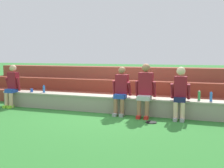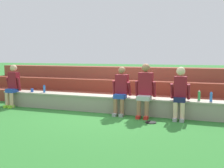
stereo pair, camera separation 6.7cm
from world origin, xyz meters
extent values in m
plane|color=#2D752D|center=(0.00, 0.00, 0.00)|extent=(80.00, 80.00, 0.00)
cube|color=gray|center=(0.00, 0.23, 0.23)|extent=(7.35, 0.46, 0.47)
cube|color=#ABA28E|center=(0.00, 0.23, 0.45)|extent=(7.39, 0.50, 0.04)
cube|color=brown|center=(0.00, 0.97, 0.20)|extent=(10.76, 0.66, 0.41)
cube|color=maroon|center=(0.00, 1.62, 0.41)|extent=(10.76, 0.66, 0.81)
cube|color=brown|center=(0.00, 2.28, 0.61)|extent=(10.76, 0.66, 1.22)
cylinder|color=#DBAD89|center=(-3.39, -0.21, 0.23)|extent=(0.11, 0.11, 0.47)
cylinder|color=#DBAD89|center=(-3.23, -0.21, 0.23)|extent=(0.11, 0.11, 0.47)
cube|color=#8CD833|center=(-3.39, -0.25, 0.04)|extent=(0.10, 0.22, 0.08)
cube|color=#8CD833|center=(-3.23, -0.25, 0.04)|extent=(0.10, 0.22, 0.08)
cube|color=#2347B2|center=(-3.31, -0.08, 0.52)|extent=(0.27, 0.32, 0.12)
cube|color=maroon|center=(-3.31, 0.04, 0.84)|extent=(0.31, 0.20, 0.52)
sphere|color=#DBAD89|center=(-3.31, 0.04, 1.23)|extent=(0.21, 0.21, 0.21)
cylinder|color=maroon|center=(-3.51, 0.02, 0.72)|extent=(0.08, 0.21, 0.42)
cylinder|color=maroon|center=(-3.11, 0.02, 0.72)|extent=(0.08, 0.15, 0.43)
cylinder|color=#996B4C|center=(0.19, -0.17, 0.23)|extent=(0.11, 0.11, 0.47)
cylinder|color=#996B4C|center=(0.38, -0.17, 0.23)|extent=(0.11, 0.11, 0.47)
cube|color=#99999E|center=(0.19, -0.21, 0.04)|extent=(0.10, 0.22, 0.08)
cube|color=#99999E|center=(0.38, -0.21, 0.04)|extent=(0.10, 0.22, 0.08)
cube|color=#2347B2|center=(0.28, -0.06, 0.52)|extent=(0.31, 0.28, 0.12)
cube|color=maroon|center=(0.28, 0.10, 0.84)|extent=(0.34, 0.20, 0.53)
sphere|color=#996B4C|center=(0.28, 0.10, 1.22)|extent=(0.20, 0.20, 0.20)
cylinder|color=maroon|center=(0.06, 0.08, 0.72)|extent=(0.08, 0.15, 0.43)
cylinder|color=maroon|center=(0.50, 0.08, 0.72)|extent=(0.08, 0.25, 0.42)
cylinder|color=#996B4C|center=(0.85, -0.25, 0.23)|extent=(0.11, 0.11, 0.47)
cylinder|color=#996B4C|center=(1.06, -0.25, 0.23)|extent=(0.11, 0.11, 0.47)
cube|color=red|center=(0.85, -0.29, 0.04)|extent=(0.10, 0.22, 0.08)
cube|color=red|center=(1.06, -0.29, 0.04)|extent=(0.10, 0.22, 0.08)
cube|color=#B2B2B7|center=(0.96, -0.10, 0.52)|extent=(0.34, 0.36, 0.12)
cube|color=maroon|center=(0.96, 0.08, 0.87)|extent=(0.38, 0.20, 0.60)
sphere|color=#996B4C|center=(0.96, 0.08, 1.30)|extent=(0.22, 0.22, 0.22)
cylinder|color=maroon|center=(0.72, 0.06, 0.74)|extent=(0.08, 0.15, 0.43)
cylinder|color=maroon|center=(1.20, 0.06, 0.74)|extent=(0.08, 0.18, 0.43)
cylinder|color=beige|center=(1.78, -0.19, 0.23)|extent=(0.11, 0.11, 0.47)
cylinder|color=beige|center=(1.95, -0.19, 0.23)|extent=(0.11, 0.11, 0.47)
cube|color=#99999E|center=(1.78, -0.23, 0.04)|extent=(0.10, 0.22, 0.08)
cube|color=#99999E|center=(1.95, -0.23, 0.04)|extent=(0.10, 0.22, 0.08)
cube|color=#191E47|center=(1.86, -0.07, 0.52)|extent=(0.28, 0.30, 0.12)
cube|color=maroon|center=(1.86, 0.05, 0.84)|extent=(0.31, 0.20, 0.52)
sphere|color=beige|center=(1.86, 0.05, 1.23)|extent=(0.22, 0.22, 0.22)
cylinder|color=maroon|center=(1.66, 0.03, 0.72)|extent=(0.08, 0.24, 0.42)
cylinder|color=maroon|center=(2.07, 0.03, 0.72)|extent=(0.08, 0.23, 0.42)
cylinder|color=green|center=(2.32, 0.28, 0.59)|extent=(0.07, 0.07, 0.23)
cylinder|color=white|center=(2.32, 0.28, 0.71)|extent=(0.04, 0.04, 0.02)
cylinder|color=blue|center=(-2.29, 0.19, 0.58)|extent=(0.07, 0.07, 0.21)
cylinder|color=blue|center=(-2.29, 0.19, 0.69)|extent=(0.04, 0.04, 0.02)
cylinder|color=blue|center=(2.61, 0.21, 0.58)|extent=(0.06, 0.06, 0.22)
cylinder|color=blue|center=(2.61, 0.21, 0.70)|extent=(0.04, 0.04, 0.02)
cylinder|color=blue|center=(-2.73, 0.17, 0.52)|extent=(0.09, 0.09, 0.11)
cylinder|color=black|center=(1.24, -0.60, 0.01)|extent=(0.27, 0.27, 0.02)
camera|label=1|loc=(2.40, -6.87, 1.63)|focal=42.48mm
camera|label=2|loc=(2.46, -6.85, 1.63)|focal=42.48mm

